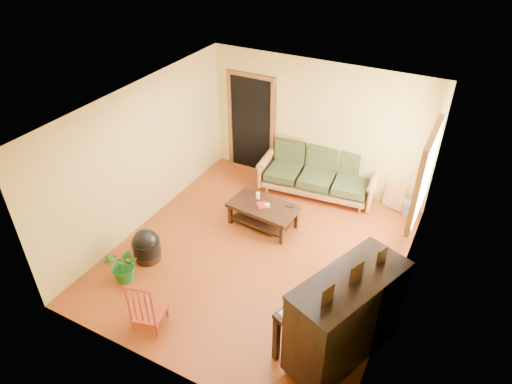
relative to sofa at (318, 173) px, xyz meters
The scene contains 16 objects.
floor 2.24m from the sofa, 95.28° to the right, with size 5.00×5.00×0.00m, color #65270D.
doorway 1.76m from the sofa, 169.52° to the left, with size 1.08×0.16×2.05m, color black.
window 2.41m from the sofa, 23.52° to the right, with size 0.12×1.36×1.46m, color white.
sofa is the anchor object (origin of this frame).
coffee_table 1.53m from the sofa, 108.45° to the right, with size 1.22×0.67×0.44m, color black.
armchair 2.70m from the sofa, 54.47° to the right, with size 0.72×0.75×0.75m, color olive.
piano 3.83m from the sofa, 63.92° to the right, with size 0.93×1.58×1.39m, color black.
footstool 3.60m from the sofa, 119.48° to the right, with size 0.46×0.46×0.43m, color black.
red_chair 4.28m from the sofa, 101.56° to the right, with size 0.41×0.45×0.88m, color maroon.
leaning_frame 1.52m from the sofa, ahead, with size 0.40×0.09×0.54m, color #B58F3C.
ceramic_crock 1.82m from the sofa, ahead, with size 0.22×0.22×0.27m, color #34559D.
potted_plant 4.08m from the sofa, 115.33° to the right, with size 0.54×0.47×0.60m, color #1A5C1C.
book 1.61m from the sofa, 109.94° to the right, with size 0.17×0.23×0.02m, color maroon.
candle 1.44m from the sofa, 117.61° to the right, with size 0.07×0.07×0.12m, color white.
glass_jar 1.50m from the sofa, 105.25° to the right, with size 0.09×0.09×0.06m, color white.
remote 1.26m from the sofa, 91.96° to the right, with size 0.16×0.04×0.02m, color black.
Camera 1 is at (2.68, -5.16, 5.18)m, focal length 32.00 mm.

